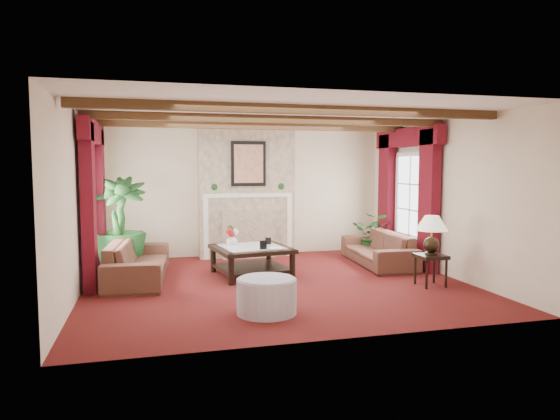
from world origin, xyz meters
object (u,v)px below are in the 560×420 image
object	(u,v)px
sofa_left	(138,254)
sofa_right	(378,243)
side_table	(431,270)
ottoman	(267,296)
potted_palm	(120,245)
coffee_table	(251,261)

from	to	relation	value
sofa_left	sofa_right	bearing A→B (deg)	-82.17
sofa_right	side_table	size ratio (longest dim) A/B	4.31
ottoman	potted_palm	bearing A→B (deg)	121.22
potted_palm	ottoman	bearing A→B (deg)	-58.78
coffee_table	sofa_left	bearing A→B (deg)	167.50
sofa_right	ottoman	world-z (taller)	sofa_right
sofa_right	side_table	bearing A→B (deg)	5.69
sofa_left	side_table	world-z (taller)	sofa_left
coffee_table	potted_palm	bearing A→B (deg)	147.42
side_table	ottoman	world-z (taller)	side_table
side_table	sofa_right	bearing A→B (deg)	91.08
side_table	sofa_left	bearing A→B (deg)	160.44
sofa_left	potted_palm	xyz separation A→B (m)	(-0.34, 0.87, 0.04)
coffee_table	sofa_right	bearing A→B (deg)	-0.43
sofa_left	potted_palm	bearing A→B (deg)	26.28
sofa_right	potted_palm	world-z (taller)	potted_palm
sofa_right	potted_palm	size ratio (longest dim) A/B	1.24
potted_palm	ottoman	size ratio (longest dim) A/B	2.26
sofa_left	sofa_right	xyz separation A→B (m)	(4.47, 0.22, -0.03)
side_table	ottoman	xyz separation A→B (m)	(-2.86, -0.80, -0.03)
sofa_left	potted_palm	size ratio (longest dim) A/B	1.32
sofa_right	side_table	xyz separation A→B (m)	(0.03, -1.82, -0.16)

